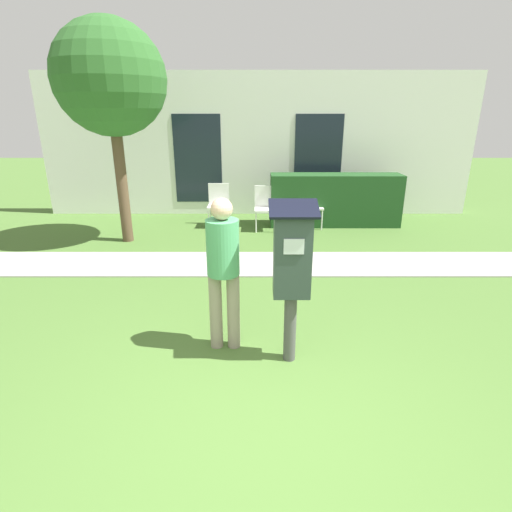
% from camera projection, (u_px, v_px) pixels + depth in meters
% --- Properties ---
extents(ground_plane, '(40.00, 40.00, 0.00)m').
position_uv_depth(ground_plane, '(261.00, 441.00, 2.99)').
color(ground_plane, '#476B2D').
extents(sidewalk, '(12.00, 1.10, 0.02)m').
position_uv_depth(sidewalk, '(258.00, 264.00, 6.48)').
color(sidewalk, '#A3A099').
rests_on(sidewalk, ground).
extents(building_facade, '(10.00, 0.26, 3.20)m').
position_uv_depth(building_facade, '(257.00, 146.00, 9.31)').
color(building_facade, white).
rests_on(building_facade, ground).
extents(parking_meter, '(0.44, 0.31, 1.59)m').
position_uv_depth(parking_meter, '(292.00, 264.00, 3.65)').
color(parking_meter, '#4C4C4C').
rests_on(parking_meter, ground).
extents(person_standing, '(0.32, 0.32, 1.58)m').
position_uv_depth(person_standing, '(223.00, 264.00, 3.90)').
color(person_standing, gray).
rests_on(person_standing, ground).
extents(outdoor_chair_left, '(0.44, 0.44, 0.90)m').
position_uv_depth(outdoor_chair_left, '(218.00, 201.00, 8.55)').
color(outdoor_chair_left, white).
rests_on(outdoor_chair_left, ground).
extents(outdoor_chair_middle, '(0.44, 0.44, 0.90)m').
position_uv_depth(outdoor_chair_middle, '(265.00, 204.00, 8.29)').
color(outdoor_chair_middle, white).
rests_on(outdoor_chair_middle, ground).
extents(outdoor_chair_right, '(0.44, 0.44, 0.90)m').
position_uv_depth(outdoor_chair_right, '(311.00, 202.00, 8.48)').
color(outdoor_chair_right, white).
rests_on(outdoor_chair_right, ground).
extents(hedge_row, '(2.77, 0.60, 1.10)m').
position_uv_depth(hedge_row, '(334.00, 200.00, 8.59)').
color(hedge_row, '#1E471E').
rests_on(hedge_row, ground).
extents(tree, '(1.90, 1.90, 3.82)m').
position_uv_depth(tree, '(110.00, 80.00, 6.72)').
color(tree, brown).
rests_on(tree, ground).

